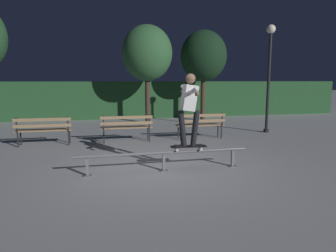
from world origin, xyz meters
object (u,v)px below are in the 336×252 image
(skateboard, at_px, (188,147))
(park_bench_leftmost, at_px, (44,128))
(tree_behind_benches, at_px, (147,53))
(skateboarder, at_px, (189,104))
(grind_rail, at_px, (164,156))
(park_bench_right_center, at_px, (201,123))
(park_bench_left_center, at_px, (127,125))
(tree_far_right, at_px, (204,56))
(lamp_post_right, at_px, (269,65))

(skateboard, xyz_separation_m, park_bench_leftmost, (-3.48, 3.28, 0.03))
(tree_behind_benches, bearing_deg, skateboarder, -92.23)
(grind_rail, height_order, tree_behind_benches, tree_behind_benches)
(park_bench_leftmost, bearing_deg, park_bench_right_center, 0.00)
(park_bench_leftmost, relative_size, tree_behind_benches, 0.37)
(skateboard, height_order, tree_behind_benches, tree_behind_benches)
(park_bench_leftmost, relative_size, park_bench_right_center, 1.00)
(skateboard, height_order, skateboarder, skateboarder)
(park_bench_leftmost, bearing_deg, grind_rail, -48.16)
(grind_rail, bearing_deg, park_bench_left_center, 98.56)
(tree_behind_benches, bearing_deg, park_bench_leftmost, -132.05)
(park_bench_leftmost, xyz_separation_m, tree_behind_benches, (3.78, 4.19, 2.56))
(grind_rail, distance_m, tree_far_right, 8.91)
(park_bench_left_center, bearing_deg, lamp_post_right, 7.65)
(skateboard, relative_size, park_bench_right_center, 0.49)
(skateboarder, relative_size, park_bench_left_center, 0.97)
(skateboard, bearing_deg, park_bench_left_center, 107.65)
(skateboarder, bearing_deg, park_bench_left_center, 107.70)
(grind_rail, height_order, lamp_post_right, lamp_post_right)
(park_bench_leftmost, distance_m, park_bench_left_center, 2.44)
(park_bench_leftmost, height_order, tree_far_right, tree_far_right)
(tree_far_right, distance_m, lamp_post_right, 3.95)
(skateboard, xyz_separation_m, tree_behind_benches, (0.29, 7.47, 2.60))
(tree_far_right, bearing_deg, skateboard, -111.31)
(tree_behind_benches, relative_size, tree_far_right, 1.02)
(park_bench_left_center, bearing_deg, park_bench_right_center, 0.00)
(lamp_post_right, bearing_deg, park_bench_leftmost, -174.75)
(park_bench_left_center, bearing_deg, tree_behind_benches, 72.30)
(grind_rail, relative_size, skateboard, 4.74)
(skateboard, relative_size, skateboarder, 0.51)
(park_bench_left_center, xyz_separation_m, park_bench_right_center, (2.44, 0.00, 0.00))
(park_bench_right_center, distance_m, tree_behind_benches, 5.03)
(tree_far_right, relative_size, lamp_post_right, 1.09)
(skateboarder, xyz_separation_m, lamp_post_right, (4.23, 3.99, 1.04))
(park_bench_leftmost, bearing_deg, skateboard, -43.25)
(grind_rail, relative_size, park_bench_left_center, 2.34)
(skateboarder, height_order, park_bench_left_center, skateboarder)
(skateboard, distance_m, park_bench_right_center, 3.56)
(skateboard, distance_m, tree_far_right, 8.65)
(park_bench_leftmost, bearing_deg, park_bench_left_center, 0.00)
(grind_rail, height_order, skateboard, skateboard)
(grind_rail, xyz_separation_m, skateboard, (0.55, 0.00, 0.17))
(park_bench_leftmost, height_order, lamp_post_right, lamp_post_right)
(park_bench_leftmost, xyz_separation_m, tree_far_right, (6.49, 4.43, 2.50))
(skateboard, bearing_deg, park_bench_leftmost, 136.75)
(grind_rail, distance_m, lamp_post_right, 6.58)
(park_bench_leftmost, xyz_separation_m, lamp_post_right, (7.71, 0.71, 1.94))
(park_bench_left_center, bearing_deg, park_bench_leftmost, 180.00)
(grind_rail, relative_size, park_bench_leftmost, 2.34)
(skateboard, relative_size, lamp_post_right, 0.20)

